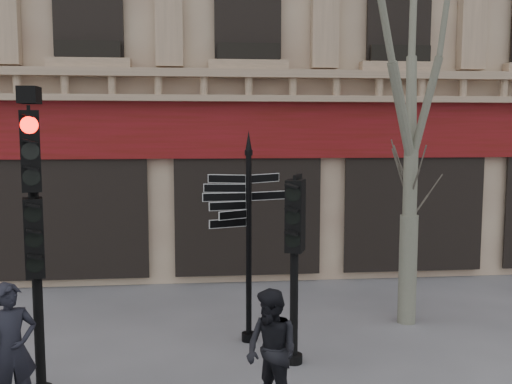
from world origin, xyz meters
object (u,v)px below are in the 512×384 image
fingerpost (249,201)px  plane_tree (415,21)px  pedestrian_a (11,350)px  traffic_signal_secondary (294,236)px  pedestrian_b (272,352)px  traffic_signal_main (34,205)px

fingerpost → plane_tree: bearing=3.9°
plane_tree → pedestrian_a: (-6.21, -2.89, -4.67)m
traffic_signal_secondary → pedestrian_b: size_ratio=1.80×
plane_tree → pedestrian_a: plane_tree is taller
fingerpost → traffic_signal_secondary: 1.24m
fingerpost → traffic_signal_main: 3.47m
traffic_signal_main → pedestrian_b: size_ratio=2.61×
traffic_signal_secondary → traffic_signal_main: bearing=-145.9°
fingerpost → pedestrian_b: fingerpost is taller
fingerpost → traffic_signal_secondary: fingerpost is taller
plane_tree → pedestrian_b: (-2.95, -3.12, -4.73)m
traffic_signal_secondary → plane_tree: 4.58m
traffic_signal_main → pedestrian_b: 3.61m
fingerpost → pedestrian_b: (0.07, -2.48, -1.61)m
traffic_signal_secondary → pedestrian_b: 1.98m
traffic_signal_main → traffic_signal_secondary: bearing=-3.6°
plane_tree → pedestrian_b: 6.39m
traffic_signal_main → plane_tree: bearing=5.9°
fingerpost → pedestrian_a: (-3.18, -2.25, -1.55)m
traffic_signal_secondary → pedestrian_b: bearing=-88.3°
traffic_signal_main → traffic_signal_secondary: size_ratio=1.45×
fingerpost → pedestrian_b: bearing=-96.3°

